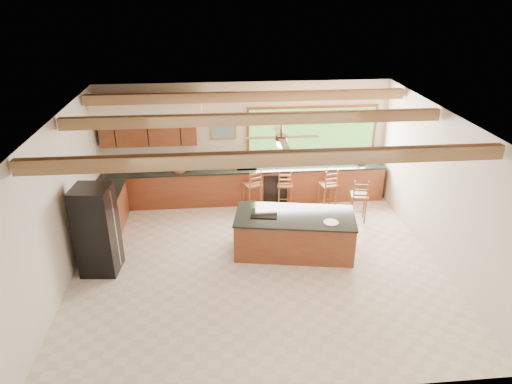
{
  "coord_description": "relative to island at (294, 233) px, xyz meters",
  "views": [
    {
      "loc": [
        -0.75,
        -7.73,
        5.2
      ],
      "look_at": [
        0.05,
        0.8,
        1.22
      ],
      "focal_mm": 32.0,
      "sensor_mm": 36.0,
      "label": 1
    }
  ],
  "objects": [
    {
      "name": "ground",
      "position": [
        -0.81,
        -0.39,
        -0.43
      ],
      "size": [
        7.2,
        7.2,
        0.0
      ],
      "primitive_type": "plane",
      "color": "beige",
      "rests_on": "ground"
    },
    {
      "name": "bar_stool_a",
      "position": [
        -0.71,
        2.0,
        0.23
      ],
      "size": [
        0.53,
        0.53,
        1.1
      ],
      "rotation": [
        0.0,
        0.0,
        0.43
      ],
      "color": "brown",
      "rests_on": "ground"
    },
    {
      "name": "counter_run",
      "position": [
        -1.63,
        2.13,
        0.04
      ],
      "size": [
        7.12,
        3.1,
        1.27
      ],
      "color": "brown",
      "rests_on": "ground"
    },
    {
      "name": "refrigerator",
      "position": [
        -3.87,
        -0.32,
        0.46
      ],
      "size": [
        0.76,
        0.74,
        1.78
      ],
      "rotation": [
        0.0,
        0.0,
        -0.1
      ],
      "color": "black",
      "rests_on": "ground"
    },
    {
      "name": "bar_stool_c",
      "position": [
        1.16,
        1.87,
        0.21
      ],
      "size": [
        0.46,
        0.46,
        1.07
      ],
      "rotation": [
        0.0,
        0.0,
        0.22
      ],
      "color": "brown",
      "rests_on": "ground"
    },
    {
      "name": "room_shell",
      "position": [
        -0.98,
        0.27,
        1.79
      ],
      "size": [
        7.27,
        6.54,
        3.02
      ],
      "color": "beige",
      "rests_on": "ground"
    },
    {
      "name": "island",
      "position": [
        0.0,
        0.0,
        0.0
      ],
      "size": [
        2.6,
        1.55,
        0.87
      ],
      "rotation": [
        0.0,
        0.0,
        -0.17
      ],
      "color": "brown",
      "rests_on": "ground"
    },
    {
      "name": "bar_stool_d",
      "position": [
        1.74,
        1.16,
        0.22
      ],
      "size": [
        0.46,
        0.46,
        1.09
      ],
      "rotation": [
        0.0,
        0.0,
        -0.2
      ],
      "color": "brown",
      "rests_on": "ground"
    },
    {
      "name": "bar_stool_b",
      "position": [
        0.11,
        2.01,
        0.18
      ],
      "size": [
        0.42,
        0.42,
        1.02
      ],
      "rotation": [
        0.0,
        0.0,
        -0.15
      ],
      "color": "brown",
      "rests_on": "ground"
    }
  ]
}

